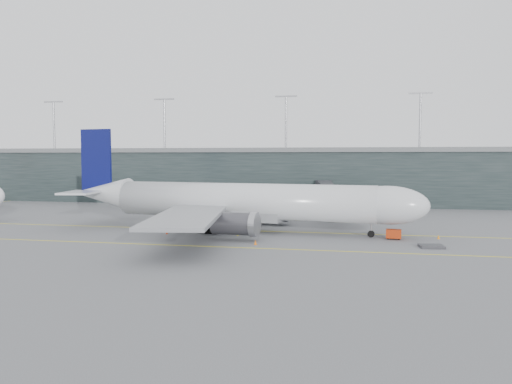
# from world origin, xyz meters

# --- Properties ---
(ground) EXTENTS (320.00, 320.00, 0.00)m
(ground) POSITION_xyz_m (0.00, 0.00, 0.00)
(ground) COLOR #56565B
(ground) RESTS_ON ground
(taxiline_a) EXTENTS (160.00, 0.25, 0.02)m
(taxiline_a) POSITION_xyz_m (0.00, -4.00, 0.01)
(taxiline_a) COLOR yellow
(taxiline_a) RESTS_ON ground
(taxiline_b) EXTENTS (160.00, 0.25, 0.02)m
(taxiline_b) POSITION_xyz_m (0.00, -20.00, 0.01)
(taxiline_b) COLOR yellow
(taxiline_b) RESTS_ON ground
(taxiline_lead_main) EXTENTS (0.25, 60.00, 0.02)m
(taxiline_lead_main) POSITION_xyz_m (5.00, 20.00, 0.01)
(taxiline_lead_main) COLOR yellow
(taxiline_lead_main) RESTS_ON ground
(terminal) EXTENTS (240.00, 36.00, 29.00)m
(terminal) POSITION_xyz_m (-0.00, 58.00, 7.62)
(terminal) COLOR black
(terminal) RESTS_ON ground
(main_aircraft) EXTENTS (64.11, 59.82, 17.98)m
(main_aircraft) POSITION_xyz_m (4.28, -4.43, 5.05)
(main_aircraft) COLOR silver
(main_aircraft) RESTS_ON ground
(jet_bridge) EXTENTS (8.76, 44.99, 6.85)m
(jet_bridge) POSITION_xyz_m (18.35, 25.02, 5.13)
(jet_bridge) COLOR #2F2F34
(jet_bridge) RESTS_ON ground
(gse_cart) EXTENTS (2.41, 1.67, 1.56)m
(gse_cart) POSITION_xyz_m (29.55, -8.48, 0.87)
(gse_cart) COLOR #A92C0C
(gse_cart) RESTS_ON ground
(baggage_dolly) EXTENTS (3.56, 2.98, 0.33)m
(baggage_dolly) POSITION_xyz_m (34.23, -14.75, 0.20)
(baggage_dolly) COLOR #323136
(baggage_dolly) RESTS_ON ground
(uld_a) EXTENTS (2.64, 2.33, 2.04)m
(uld_a) POSITION_xyz_m (-5.26, 10.94, 1.07)
(uld_a) COLOR #3D3C42
(uld_a) RESTS_ON ground
(uld_b) EXTENTS (2.37, 2.12, 1.79)m
(uld_b) POSITION_xyz_m (-1.16, 10.48, 0.94)
(uld_b) COLOR #3D3C42
(uld_b) RESTS_ON ground
(uld_c) EXTENTS (2.77, 2.53, 2.04)m
(uld_c) POSITION_xyz_m (-0.27, 10.62, 1.07)
(uld_c) COLOR #3D3C42
(uld_c) RESTS_ON ground
(cone_nose) EXTENTS (0.40, 0.40, 0.63)m
(cone_nose) POSITION_xyz_m (36.43, -6.79, 0.32)
(cone_nose) COLOR orange
(cone_nose) RESTS_ON ground
(cone_wing_stbd) EXTENTS (0.43, 0.43, 0.69)m
(cone_wing_stbd) POSITION_xyz_m (9.47, -17.34, 0.34)
(cone_wing_stbd) COLOR orange
(cone_wing_stbd) RESTS_ON ground
(cone_wing_port) EXTENTS (0.48, 0.48, 0.76)m
(cone_wing_port) POSITION_xyz_m (7.93, 11.56, 0.38)
(cone_wing_port) COLOR orange
(cone_wing_port) RESTS_ON ground
(cone_tail) EXTENTS (0.38, 0.38, 0.61)m
(cone_tail) POSITION_xyz_m (-6.90, -10.27, 0.31)
(cone_tail) COLOR red
(cone_tail) RESTS_ON ground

